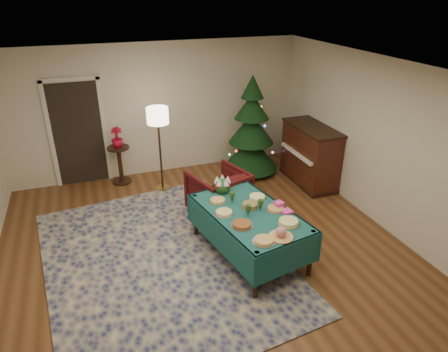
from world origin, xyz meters
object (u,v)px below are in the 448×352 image
object	(u,v)px
floor_lamp	(158,121)
potted_plant	(117,142)
side_table	(120,165)
piano	(310,156)
armchair	(218,190)
buffet_table	(249,220)
christmas_tree	(251,130)
gift_box	(279,205)

from	to	relation	value
floor_lamp	potted_plant	bearing A→B (deg)	141.42
side_table	piano	world-z (taller)	piano
side_table	piano	bearing A→B (deg)	-19.79
armchair	floor_lamp	xyz separation A→B (m)	(-0.74, 1.26, 0.96)
floor_lamp	side_table	distance (m)	1.39
buffet_table	armchair	bearing A→B (deg)	91.40
buffet_table	christmas_tree	size ratio (longest dim) A/B	0.97
armchair	piano	bearing A→B (deg)	177.03
potted_plant	piano	world-z (taller)	piano
floor_lamp	gift_box	bearing A→B (deg)	-64.59
armchair	floor_lamp	world-z (taller)	floor_lamp
gift_box	armchair	size ratio (longest dim) A/B	0.13
buffet_table	christmas_tree	distance (m)	2.96
buffet_table	gift_box	xyz separation A→B (m)	(0.45, -0.03, 0.19)
armchair	potted_plant	distance (m)	2.39
buffet_table	side_table	xyz separation A→B (m)	(-1.50, 3.11, -0.21)
potted_plant	piano	bearing A→B (deg)	-19.79
armchair	side_table	world-z (taller)	armchair
armchair	potted_plant	xyz separation A→B (m)	(-1.46, 1.84, 0.44)
buffet_table	armchair	distance (m)	1.28
buffet_table	piano	world-z (taller)	piano
side_table	christmas_tree	distance (m)	2.77
side_table	christmas_tree	world-z (taller)	christmas_tree
floor_lamp	side_table	size ratio (longest dim) A/B	2.15
floor_lamp	armchair	bearing A→B (deg)	-59.61
potted_plant	gift_box	bearing A→B (deg)	-58.26
gift_box	piano	distance (m)	2.48
christmas_tree	armchair	bearing A→B (deg)	-130.65
buffet_table	side_table	distance (m)	3.46
gift_box	christmas_tree	world-z (taller)	christmas_tree
armchair	potted_plant	bearing A→B (deg)	-68.83
armchair	floor_lamp	distance (m)	1.74
buffet_table	christmas_tree	xyz separation A→B (m)	(1.19, 2.69, 0.36)
armchair	side_table	distance (m)	2.35
side_table	christmas_tree	size ratio (longest dim) A/B	0.37
side_table	piano	xyz separation A→B (m)	(3.59, -1.29, 0.21)
buffet_table	gift_box	size ratio (longest dim) A/B	17.53
potted_plant	christmas_tree	size ratio (longest dim) A/B	0.19
gift_box	potted_plant	xyz separation A→B (m)	(-1.94, 3.14, 0.11)
side_table	potted_plant	xyz separation A→B (m)	(0.00, 0.00, 0.51)
floor_lamp	christmas_tree	size ratio (longest dim) A/B	0.79
piano	side_table	bearing A→B (deg)	160.21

